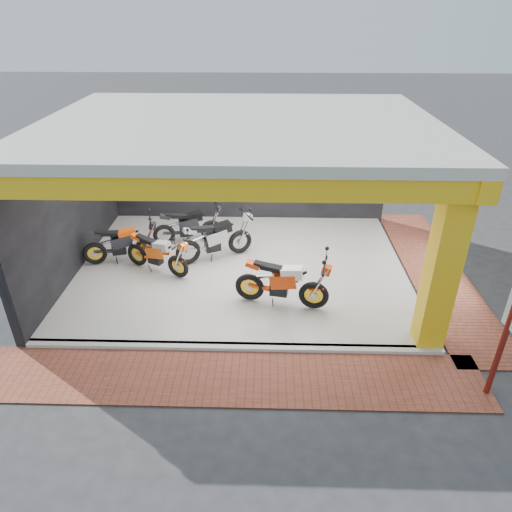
{
  "coord_description": "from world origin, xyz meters",
  "views": [
    {
      "loc": [
        0.62,
        -7.83,
        5.82
      ],
      "look_at": [
        0.38,
        1.08,
        0.9
      ],
      "focal_mm": 32.0,
      "sensor_mm": 36.0,
      "label": 1
    }
  ],
  "objects": [
    {
      "name": "moto_row_b",
      "position": [
        -0.08,
        2.67,
        0.76
      ],
      "size": [
        2.28,
        1.67,
        1.32
      ],
      "primitive_type": null,
      "rotation": [
        0.0,
        0.0,
        0.46
      ],
      "color": "#ABAEB3",
      "rests_on": "showroom_floor"
    },
    {
      "name": "signpost",
      "position": [
        4.4,
        -2.04,
        1.28
      ],
      "size": [
        0.09,
        0.33,
        2.33
      ],
      "rotation": [
        0.0,
        0.0,
        0.14
      ],
      "color": "maroon",
      "rests_on": "ground"
    },
    {
      "name": "showroom_ceiling",
      "position": [
        0.0,
        2.0,
        3.6
      ],
      "size": [
        8.4,
        6.4,
        0.2
      ],
      "primitive_type": "cube",
      "color": "beige",
      "rests_on": "corner_column"
    },
    {
      "name": "header_beam_right",
      "position": [
        4.0,
        2.0,
        3.3
      ],
      "size": [
        0.3,
        6.4,
        0.4
      ],
      "primitive_type": "cube",
      "color": "yellow",
      "rests_on": "corner_column"
    },
    {
      "name": "ground",
      "position": [
        0.0,
        0.0,
        0.0
      ],
      "size": [
        80.0,
        80.0,
        0.0
      ],
      "primitive_type": "plane",
      "color": "#2D2D30",
      "rests_on": "ground"
    },
    {
      "name": "paver_right",
      "position": [
        4.8,
        2.0,
        0.01
      ],
      "size": [
        1.4,
        7.0,
        0.03
      ],
      "primitive_type": "cube",
      "color": "brown",
      "rests_on": "ground"
    },
    {
      "name": "moto_row_c",
      "position": [
        -2.44,
        2.34,
        0.7
      ],
      "size": [
        2.08,
        1.23,
        1.19
      ],
      "primitive_type": null,
      "rotation": [
        0.0,
        0.0,
        0.28
      ],
      "color": "black",
      "rests_on": "showroom_floor"
    },
    {
      "name": "paver_front",
      "position": [
        0.0,
        -1.8,
        0.01
      ],
      "size": [
        9.0,
        1.4,
        0.03
      ],
      "primitive_type": "cube",
      "color": "brown",
      "rests_on": "ground"
    },
    {
      "name": "showroom_floor",
      "position": [
        0.0,
        2.0,
        0.05
      ],
      "size": [
        8.0,
        6.0,
        0.1
      ],
      "primitive_type": "cube",
      "color": "silver",
      "rests_on": "ground"
    },
    {
      "name": "moto_row_d",
      "position": [
        -0.91,
        3.4,
        0.7
      ],
      "size": [
        2.09,
        1.21,
        1.2
      ],
      "primitive_type": null,
      "rotation": [
        0.0,
        0.0,
        0.26
      ],
      "color": "black",
      "rests_on": "showroom_floor"
    },
    {
      "name": "corner_column",
      "position": [
        3.75,
        -0.75,
        1.75
      ],
      "size": [
        0.5,
        0.5,
        3.5
      ],
      "primitive_type": "cube",
      "color": "yellow",
      "rests_on": "ground"
    },
    {
      "name": "moto_hero",
      "position": [
        1.62,
        0.23,
        0.76
      ],
      "size": [
        2.27,
        1.22,
        1.32
      ],
      "primitive_type": null,
      "rotation": [
        0.0,
        0.0,
        -0.2
      ],
      "color": "#FA3E0A",
      "rests_on": "showroom_floor"
    },
    {
      "name": "header_beam_front",
      "position": [
        0.0,
        -1.0,
        3.3
      ],
      "size": [
        8.4,
        0.3,
        0.4
      ],
      "primitive_type": "cube",
      "color": "yellow",
      "rests_on": "corner_column"
    },
    {
      "name": "floor_kerb",
      "position": [
        0.0,
        -1.02,
        0.05
      ],
      "size": [
        8.0,
        0.2,
        0.1
      ],
      "primitive_type": "cube",
      "color": "silver",
      "rests_on": "ground"
    },
    {
      "name": "moto_row_a",
      "position": [
        -1.47,
        1.42,
        0.68
      ],
      "size": [
        2.03,
        1.47,
        1.17
      ],
      "primitive_type": null,
      "rotation": [
        0.0,
        0.0,
        -0.45
      ],
      "color": "#FF580A",
      "rests_on": "showroom_floor"
    },
    {
      "name": "left_wall",
      "position": [
        -4.1,
        2.0,
        1.75
      ],
      "size": [
        0.2,
        6.2,
        3.5
      ],
      "primitive_type": "cube",
      "color": "black",
      "rests_on": "ground"
    },
    {
      "name": "back_wall",
      "position": [
        0.0,
        5.1,
        1.75
      ],
      "size": [
        8.2,
        0.2,
        3.5
      ],
      "primitive_type": "cube",
      "color": "black",
      "rests_on": "ground"
    }
  ]
}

